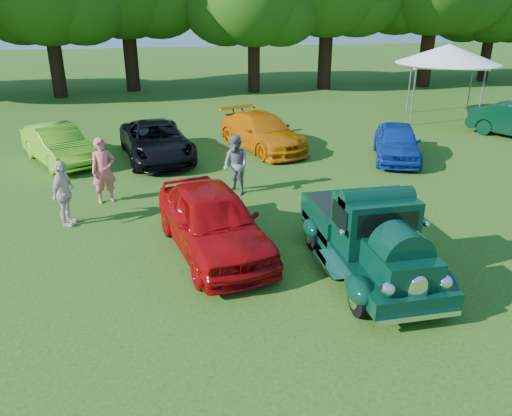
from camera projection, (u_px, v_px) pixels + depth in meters
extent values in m
plane|color=#1E4E12|center=(286.00, 263.00, 11.41)|extent=(120.00, 120.00, 0.00)
cylinder|color=black|center=(360.00, 298.00, 9.38)|extent=(0.22, 0.73, 0.73)
cylinder|color=black|center=(439.00, 289.00, 9.68)|extent=(0.22, 0.73, 0.73)
cylinder|color=black|center=(314.00, 235.00, 11.92)|extent=(0.22, 0.73, 0.73)
cylinder|color=black|center=(378.00, 229.00, 12.23)|extent=(0.22, 0.73, 0.73)
cube|color=black|center=(369.00, 251.00, 10.81)|extent=(1.70, 4.44, 0.34)
cube|color=black|center=(400.00, 265.00, 9.46)|extent=(1.08, 1.43, 0.61)
cube|color=black|center=(375.00, 223.00, 10.42)|extent=(1.54, 1.13, 1.18)
cube|color=black|center=(387.00, 225.00, 9.85)|extent=(1.28, 0.06, 0.51)
cube|color=black|center=(347.00, 216.00, 11.93)|extent=(1.70, 2.02, 0.57)
cube|color=black|center=(348.00, 205.00, 11.82)|extent=(1.46, 1.77, 0.05)
ellipsoid|color=black|center=(359.00, 290.00, 9.30)|extent=(0.49, 0.85, 0.49)
ellipsoid|color=black|center=(442.00, 280.00, 9.62)|extent=(0.49, 0.85, 0.49)
ellipsoid|color=black|center=(312.00, 228.00, 11.84)|extent=(0.37, 0.71, 0.41)
ellipsoid|color=black|center=(381.00, 222.00, 12.17)|extent=(0.37, 0.71, 0.41)
ellipsoid|color=white|center=(418.00, 290.00, 8.83)|extent=(0.40, 0.12, 0.59)
sphere|color=white|center=(388.00, 289.00, 8.77)|extent=(0.28, 0.28, 0.28)
sphere|color=white|center=(445.00, 282.00, 8.98)|extent=(0.28, 0.28, 0.28)
cube|color=white|center=(419.00, 317.00, 8.87)|extent=(1.60, 0.11, 0.11)
cube|color=white|center=(332.00, 214.00, 13.00)|extent=(1.60, 0.11, 0.11)
imported|color=#970609|center=(213.00, 220.00, 11.66)|extent=(2.71, 4.90, 1.58)
imported|color=#59AE17|center=(58.00, 145.00, 18.24)|extent=(3.21, 4.38, 1.38)
imported|color=black|center=(156.00, 141.00, 18.71)|extent=(2.98, 5.22, 1.37)
imported|color=#C66607|center=(262.00, 132.00, 19.98)|extent=(3.27, 5.17, 1.40)
imported|color=navy|center=(397.00, 142.00, 18.66)|extent=(2.93, 4.24, 1.34)
imported|color=#F06368|center=(104.00, 171.00, 14.52)|extent=(0.81, 0.65, 1.94)
imported|color=slate|center=(236.00, 165.00, 15.18)|extent=(1.06, 1.12, 1.84)
imported|color=beige|center=(64.00, 194.00, 13.01)|extent=(0.72, 1.12, 1.77)
cube|color=white|center=(447.00, 64.00, 24.07)|extent=(4.42, 4.42, 0.13)
cone|color=white|center=(448.00, 54.00, 23.88)|extent=(6.48, 6.48, 0.89)
cylinder|color=slate|center=(413.00, 98.00, 23.55)|extent=(0.07, 0.07, 2.67)
cylinder|color=slate|center=(409.00, 88.00, 26.26)|extent=(0.07, 0.07, 2.67)
cylinder|color=slate|center=(481.00, 100.00, 22.94)|extent=(0.07, 0.07, 2.67)
cylinder|color=slate|center=(470.00, 90.00, 25.65)|extent=(0.07, 0.07, 2.67)
cylinder|color=black|center=(56.00, 63.00, 30.45)|extent=(0.83, 0.83, 4.17)
cylinder|color=black|center=(131.00, 56.00, 32.68)|extent=(0.90, 0.90, 4.48)
cylinder|color=black|center=(254.00, 62.00, 32.30)|extent=(0.78, 0.78, 3.88)
cylinder|color=black|center=(325.00, 54.00, 33.52)|extent=(0.91, 0.91, 4.54)
cylinder|color=black|center=(427.00, 52.00, 34.35)|extent=(0.93, 0.93, 4.64)
cylinder|color=black|center=(486.00, 55.00, 36.86)|extent=(0.75, 0.75, 3.74)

